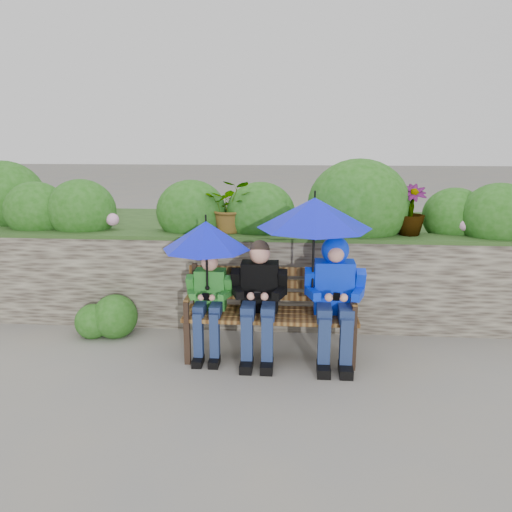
# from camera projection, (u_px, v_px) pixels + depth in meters

# --- Properties ---
(ground) EXTENTS (60.00, 60.00, 0.00)m
(ground) POSITION_uv_depth(u_px,v_px,m) (255.00, 353.00, 4.85)
(ground) COLOR slate
(ground) RESTS_ON ground
(garden_backdrop) EXTENTS (8.00, 2.84, 1.86)m
(garden_backdrop) POSITION_uv_depth(u_px,v_px,m) (258.00, 253.00, 6.27)
(garden_backdrop) COLOR #362F28
(garden_backdrop) RESTS_ON ground
(park_bench) EXTENTS (1.61, 0.47, 0.85)m
(park_bench) POSITION_uv_depth(u_px,v_px,m) (271.00, 306.00, 4.73)
(park_bench) COLOR black
(park_bench) RESTS_ON ground
(boy_left) EXTENTS (0.43, 0.50, 1.00)m
(boy_left) POSITION_uv_depth(u_px,v_px,m) (209.00, 298.00, 4.69)
(boy_left) COLOR #247926
(boy_left) RESTS_ON ground
(boy_middle) EXTENTS (0.52, 0.60, 1.12)m
(boy_middle) POSITION_uv_depth(u_px,v_px,m) (259.00, 295.00, 4.63)
(boy_middle) COLOR black
(boy_middle) RESTS_ON ground
(boy_right) EXTENTS (0.55, 0.66, 1.16)m
(boy_right) POSITION_uv_depth(u_px,v_px,m) (335.00, 290.00, 4.57)
(boy_right) COLOR blue
(boy_right) RESTS_ON ground
(umbrella_left) EXTENTS (0.81, 0.81, 0.71)m
(umbrella_left) POSITION_uv_depth(u_px,v_px,m) (206.00, 235.00, 4.52)
(umbrella_left) COLOR #0712D9
(umbrella_left) RESTS_ON ground
(umbrella_right) EXTENTS (1.02, 1.02, 0.92)m
(umbrella_right) POSITION_uv_depth(u_px,v_px,m) (314.00, 213.00, 4.39)
(umbrella_right) COLOR #0712D9
(umbrella_right) RESTS_ON ground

